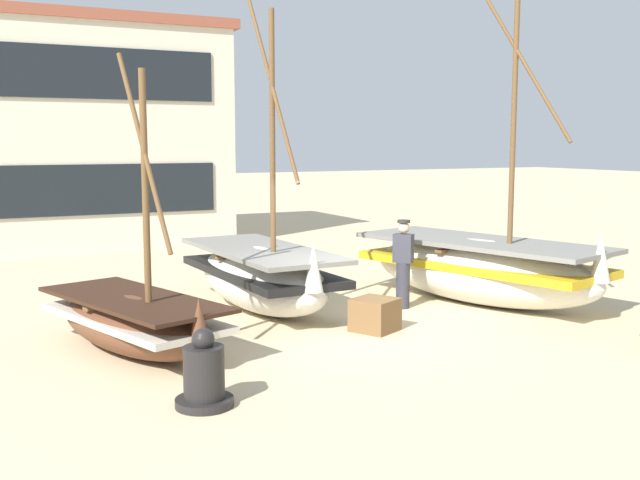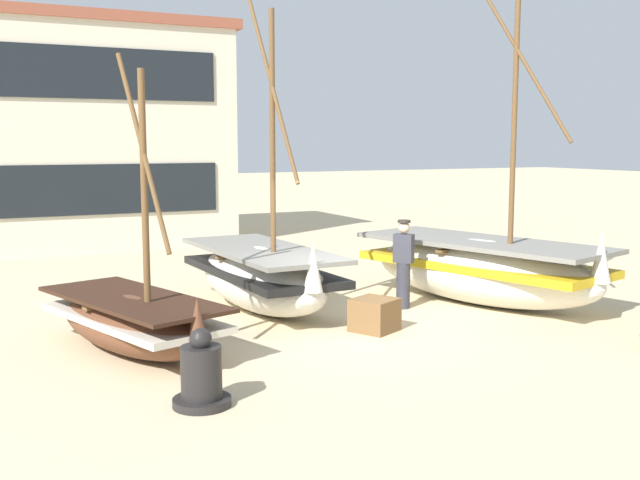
# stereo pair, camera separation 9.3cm
# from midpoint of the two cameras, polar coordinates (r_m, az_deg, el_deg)

# --- Properties ---
(ground_plane) EXTENTS (120.00, 120.00, 0.00)m
(ground_plane) POSITION_cam_midpoint_polar(r_m,az_deg,el_deg) (12.84, 1.82, -6.73)
(ground_plane) COLOR #CCB78E
(fishing_boat_near_left) EXTENTS (1.82, 4.40, 5.81)m
(fishing_boat_near_left) POSITION_cam_midpoint_polar(r_m,az_deg,el_deg) (14.16, -4.62, -2.68)
(fishing_boat_near_left) COLOR silver
(fishing_boat_near_left) RESTS_ON ground
(fishing_boat_centre_large) EXTENTS (3.14, 5.40, 6.75)m
(fishing_boat_centre_large) POSITION_cam_midpoint_polar(r_m,az_deg,el_deg) (15.05, 11.95, -2.07)
(fishing_boat_centre_large) COLOR silver
(fishing_boat_centre_large) RESTS_ON ground
(fishing_boat_far_right) EXTENTS (2.34, 3.81, 4.43)m
(fishing_boat_far_right) POSITION_cam_midpoint_polar(r_m,az_deg,el_deg) (11.72, -14.08, -5.94)
(fishing_boat_far_right) COLOR brown
(fishing_boat_far_right) RESTS_ON ground
(fisherman_by_hull) EXTENTS (0.40, 0.42, 1.68)m
(fisherman_by_hull) POSITION_cam_midpoint_polar(r_m,az_deg,el_deg) (14.32, 6.12, -1.87)
(fisherman_by_hull) COLOR #33333D
(fisherman_by_hull) RESTS_ON ground
(capstan_winch) EXTENTS (0.71, 0.71, 0.96)m
(capstan_winch) POSITION_cam_midpoint_polar(r_m,az_deg,el_deg) (9.24, -9.05, -10.13)
(capstan_winch) COLOR black
(capstan_winch) RESTS_ON ground
(cargo_crate) EXTENTS (0.88, 0.88, 0.55)m
(cargo_crate) POSITION_cam_midpoint_polar(r_m,az_deg,el_deg) (12.67, 3.97, -5.66)
(cargo_crate) COLOR brown
(cargo_crate) RESTS_ON ground
(harbor_building_main) EXTENTS (9.75, 5.21, 6.81)m
(harbor_building_main) POSITION_cam_midpoint_polar(r_m,az_deg,el_deg) (24.73, -18.94, 7.69)
(harbor_building_main) COLOR beige
(harbor_building_main) RESTS_ON ground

